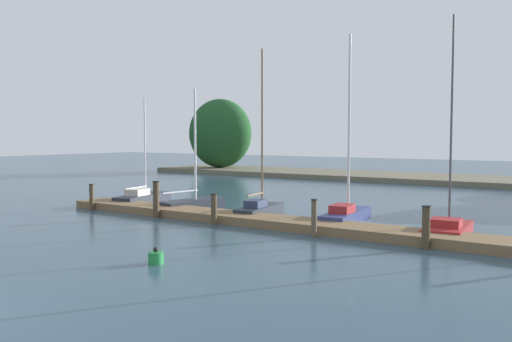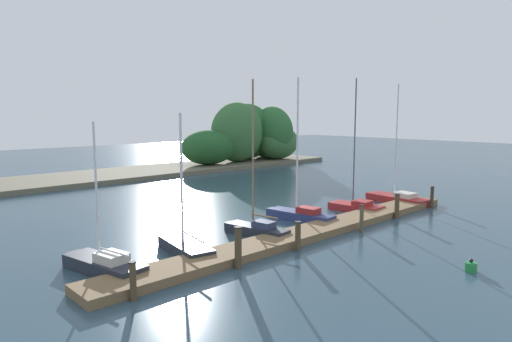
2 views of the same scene
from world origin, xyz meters
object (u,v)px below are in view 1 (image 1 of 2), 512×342
(mooring_piling_2, at_px, (214,209))
(channel_buoy_0, at_px, (156,258))
(sailboat_2, at_px, (261,208))
(sailboat_1, at_px, (194,203))
(sailboat_4, at_px, (448,227))
(mooring_piling_0, at_px, (92,197))
(mooring_piling_1, at_px, (156,199))
(mooring_piling_3, at_px, (314,218))
(mooring_piling_4, at_px, (426,227))
(sailboat_3, at_px, (347,213))
(sailboat_0, at_px, (144,198))

(mooring_piling_2, relative_size, channel_buoy_0, 2.64)
(sailboat_2, relative_size, mooring_piling_2, 5.81)
(sailboat_1, distance_m, mooring_piling_2, 4.90)
(sailboat_4, relative_size, mooring_piling_0, 6.19)
(mooring_piling_1, bearing_deg, sailboat_2, 38.50)
(sailboat_2, relative_size, mooring_piling_3, 5.42)
(mooring_piling_0, height_order, mooring_piling_4, mooring_piling_4)
(sailboat_1, bearing_deg, channel_buoy_0, -134.77)
(sailboat_1, height_order, mooring_piling_2, sailboat_1)
(sailboat_3, bearing_deg, mooring_piling_4, -135.11)
(sailboat_4, height_order, mooring_piling_1, sailboat_4)
(sailboat_0, bearing_deg, mooring_piling_3, -116.34)
(mooring_piling_1, relative_size, mooring_piling_3, 1.18)
(mooring_piling_2, bearing_deg, sailboat_3, 40.52)
(mooring_piling_0, bearing_deg, mooring_piling_3, -1.12)
(sailboat_0, xyz_separation_m, mooring_piling_0, (-0.40, -3.09, 0.30))
(mooring_piling_4, bearing_deg, sailboat_0, 169.05)
(sailboat_1, bearing_deg, mooring_piling_3, -101.20)
(mooring_piling_0, relative_size, channel_buoy_0, 2.63)
(sailboat_3, height_order, mooring_piling_3, sailboat_3)
(mooring_piling_0, relative_size, mooring_piling_4, 0.91)
(mooring_piling_3, bearing_deg, mooring_piling_4, 3.70)
(mooring_piling_0, bearing_deg, sailboat_0, 82.68)
(sailboat_1, xyz_separation_m, mooring_piling_3, (8.42, -3.26, 0.36))
(sailboat_3, distance_m, mooring_piling_1, 8.35)
(sailboat_2, bearing_deg, mooring_piling_0, 101.65)
(sailboat_3, xyz_separation_m, mooring_piling_0, (-11.95, -3.49, 0.23))
(sailboat_4, height_order, channel_buoy_0, sailboat_4)
(sailboat_0, distance_m, sailboat_1, 3.58)
(sailboat_2, relative_size, sailboat_3, 0.96)
(sailboat_2, xyz_separation_m, mooring_piling_2, (-0.30, -2.99, 0.25))
(mooring_piling_3, relative_size, mooring_piling_4, 0.98)
(mooring_piling_2, bearing_deg, mooring_piling_1, 178.41)
(sailboat_3, height_order, mooring_piling_0, sailboat_3)
(sailboat_1, distance_m, mooring_piling_4, 12.69)
(sailboat_1, height_order, sailboat_3, sailboat_3)
(mooring_piling_0, bearing_deg, mooring_piling_4, 0.03)
(sailboat_4, bearing_deg, sailboat_1, 84.03)
(mooring_piling_0, bearing_deg, mooring_piling_2, -0.86)
(sailboat_1, relative_size, channel_buoy_0, 12.13)
(sailboat_4, distance_m, mooring_piling_4, 2.80)
(sailboat_1, relative_size, sailboat_3, 0.76)
(sailboat_4, distance_m, mooring_piling_3, 4.94)
(sailboat_4, relative_size, mooring_piling_1, 4.86)
(sailboat_4, bearing_deg, sailboat_0, 84.03)
(sailboat_4, xyz_separation_m, channel_buoy_0, (-5.73, -9.06, -0.15))
(mooring_piling_0, xyz_separation_m, mooring_piling_1, (4.39, -0.02, 0.18))
(sailboat_4, relative_size, mooring_piling_3, 5.75)
(sailboat_2, distance_m, mooring_piling_3, 5.37)
(sailboat_3, height_order, mooring_piling_1, sailboat_3)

